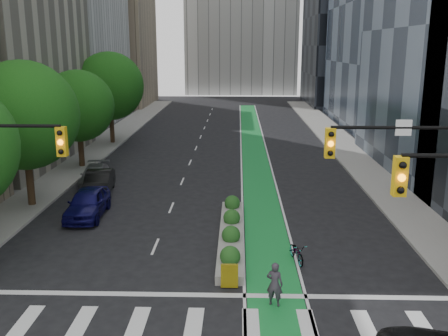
# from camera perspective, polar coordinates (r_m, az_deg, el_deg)

# --- Properties ---
(ground) EXTENTS (160.00, 160.00, 0.00)m
(ground) POSITION_cam_1_polar(r_m,az_deg,el_deg) (19.19, -3.21, -15.99)
(ground) COLOR black
(ground) RESTS_ON ground
(sidewalk_left) EXTENTS (3.60, 90.00, 0.15)m
(sidewalk_left) POSITION_cam_1_polar(r_m,az_deg,el_deg) (44.68, -15.74, 1.08)
(sidewalk_left) COLOR gray
(sidewalk_left) RESTS_ON ground
(sidewalk_right) EXTENTS (3.60, 90.00, 0.15)m
(sidewalk_right) POSITION_cam_1_polar(r_m,az_deg,el_deg) (43.88, 15.16, 0.89)
(sidewalk_right) COLOR gray
(sidewalk_right) RESTS_ON ground
(bike_lane_paint) EXTENTS (2.20, 70.00, 0.01)m
(bike_lane_paint) POSITION_cam_1_polar(r_m,az_deg,el_deg) (47.58, 3.40, 2.25)
(bike_lane_paint) COLOR #188838
(bike_lane_paint) RESTS_ON ground
(building_tan_far) EXTENTS (14.00, 16.00, 26.00)m
(building_tan_far) POSITION_cam_1_polar(r_m,az_deg,el_deg) (85.41, -13.47, 15.79)
(building_tan_far) COLOR tan
(building_tan_far) RESTS_ON ground
(building_dark_end) EXTENTS (14.00, 18.00, 28.00)m
(building_dark_end) POSITION_cam_1_polar(r_m,az_deg,el_deg) (86.70, 14.55, 16.36)
(building_dark_end) COLOR black
(building_dark_end) RESTS_ON ground
(tree_mid) EXTENTS (6.40, 6.40, 8.78)m
(tree_mid) POSITION_cam_1_polar(r_m,az_deg,el_deg) (31.45, -21.92, 5.59)
(tree_mid) COLOR black
(tree_mid) RESTS_ON ground
(tree_midfar) EXTENTS (5.60, 5.60, 7.76)m
(tree_midfar) POSITION_cam_1_polar(r_m,az_deg,el_deg) (40.82, -16.34, 6.82)
(tree_midfar) COLOR black
(tree_midfar) RESTS_ON ground
(tree_far) EXTENTS (6.60, 6.60, 9.00)m
(tree_far) POSITION_cam_1_polar(r_m,az_deg,el_deg) (50.32, -12.93, 9.10)
(tree_far) COLOR black
(tree_far) RESTS_ON ground
(signal_right) EXTENTS (5.82, 0.51, 7.20)m
(signal_right) POSITION_cam_1_polar(r_m,az_deg,el_deg) (19.10, 23.63, -1.71)
(signal_right) COLOR black
(signal_right) RESTS_ON ground
(median_planter) EXTENTS (1.20, 10.26, 1.10)m
(median_planter) POSITION_cam_1_polar(r_m,az_deg,el_deg) (25.34, 0.84, -7.37)
(median_planter) COLOR gray
(median_planter) RESTS_ON ground
(bicycle) EXTENTS (0.97, 1.82, 0.91)m
(bicycle) POSITION_cam_1_polar(r_m,az_deg,el_deg) (23.09, 8.32, -9.49)
(bicycle) COLOR gray
(bicycle) RESTS_ON ground
(cyclist) EXTENTS (0.73, 0.60, 1.74)m
(cyclist) POSITION_cam_1_polar(r_m,az_deg,el_deg) (19.22, 5.81, -13.06)
(cyclist) COLOR #39333D
(cyclist) RESTS_ON ground
(parked_car_left_near) EXTENTS (2.07, 4.83, 1.63)m
(parked_car_left_near) POSITION_cam_1_polar(r_m,az_deg,el_deg) (29.51, -15.32, -3.87)
(parked_car_left_near) COLOR #0E0C4C
(parked_car_left_near) RESTS_ON ground
(parked_car_left_mid) EXTENTS (2.14, 4.78, 1.52)m
(parked_car_left_mid) POSITION_cam_1_polar(r_m,az_deg,el_deg) (33.81, -14.13, -1.64)
(parked_car_left_mid) COLOR black
(parked_car_left_mid) RESTS_ON ground
(parked_car_left_far) EXTENTS (2.44, 4.75, 1.32)m
(parked_car_left_far) POSITION_cam_1_polar(r_m,az_deg,el_deg) (36.19, -14.53, -0.82)
(parked_car_left_far) COLOR #525557
(parked_car_left_far) RESTS_ON ground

